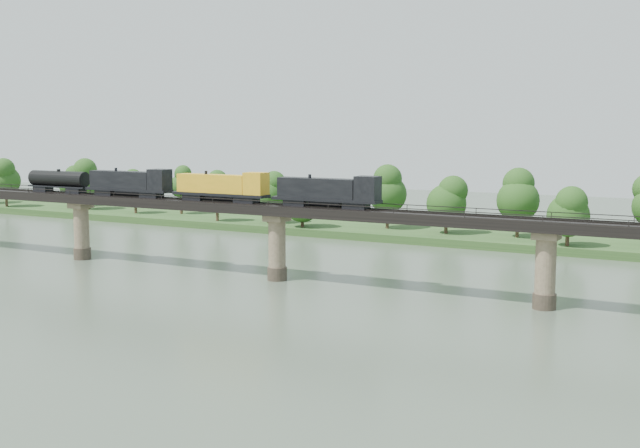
% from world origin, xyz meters
% --- Properties ---
extents(ground, '(400.00, 400.00, 0.00)m').
position_xyz_m(ground, '(0.00, 0.00, 0.00)').
color(ground, '#3C4B3B').
rests_on(ground, ground).
extents(far_bank, '(300.00, 24.00, 1.60)m').
position_xyz_m(far_bank, '(0.00, 85.00, 0.80)').
color(far_bank, '#26461C').
rests_on(far_bank, ground).
extents(bridge, '(236.00, 30.00, 11.50)m').
position_xyz_m(bridge, '(0.00, 30.00, 5.46)').
color(bridge, '#473A2D').
rests_on(bridge, ground).
extents(bridge_superstructure, '(220.00, 4.90, 0.75)m').
position_xyz_m(bridge_superstructure, '(0.00, 30.00, 11.79)').
color(bridge_superstructure, black).
rests_on(bridge_superstructure, bridge).
extents(far_treeline, '(289.06, 17.54, 13.60)m').
position_xyz_m(far_treeline, '(-8.21, 80.52, 8.83)').
color(far_treeline, '#382619').
rests_on(far_treeline, far_bank).
extents(freight_train, '(68.40, 2.66, 4.71)m').
position_xyz_m(freight_train, '(-16.38, 30.00, 13.75)').
color(freight_train, black).
rests_on(freight_train, bridge).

